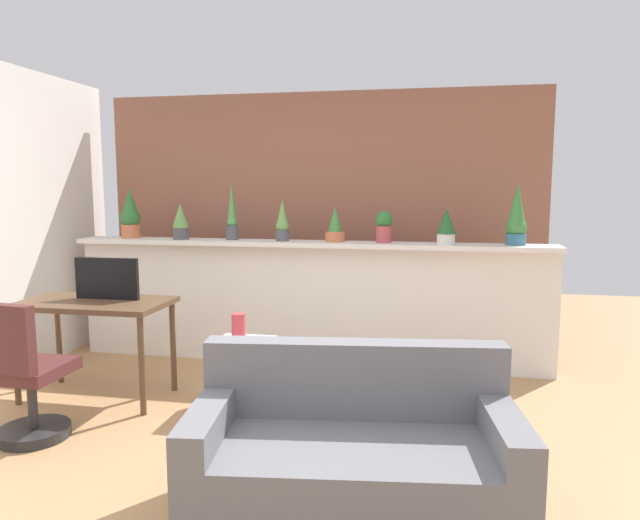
{
  "coord_description": "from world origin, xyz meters",
  "views": [
    {
      "loc": [
        1.09,
        -3.0,
        1.6
      ],
      "look_at": [
        0.25,
        1.31,
        1.04
      ],
      "focal_mm": 32.34,
      "sensor_mm": 36.0,
      "label": 1
    }
  ],
  "objects_px": {
    "potted_plant_5": "(384,226)",
    "desk": "(95,312)",
    "potted_plant_1": "(181,221)",
    "vase_on_shelf": "(239,327)",
    "potted_plant_2": "(232,217)",
    "tv_monitor": "(107,278)",
    "potted_plant_0": "(130,215)",
    "potted_plant_3": "(282,223)",
    "side_cube_shelf": "(243,375)",
    "couch": "(354,459)",
    "potted_plant_6": "(446,226)",
    "office_chair": "(24,382)",
    "potted_plant_4": "(335,227)",
    "potted_plant_7": "(517,218)"
  },
  "relations": [
    {
      "from": "potted_plant_4",
      "to": "potted_plant_6",
      "type": "relative_size",
      "value": 1.02
    },
    {
      "from": "potted_plant_0",
      "to": "potted_plant_5",
      "type": "xyz_separation_m",
      "value": [
        2.38,
        -0.01,
        -0.07
      ]
    },
    {
      "from": "desk",
      "to": "office_chair",
      "type": "bearing_deg",
      "value": -90.86
    },
    {
      "from": "potted_plant_2",
      "to": "tv_monitor",
      "type": "distance_m",
      "value": 1.31
    },
    {
      "from": "potted_plant_3",
      "to": "potted_plant_5",
      "type": "height_order",
      "value": "potted_plant_3"
    },
    {
      "from": "potted_plant_0",
      "to": "potted_plant_1",
      "type": "xyz_separation_m",
      "value": [
        0.53,
        -0.05,
        -0.05
      ]
    },
    {
      "from": "potted_plant_6",
      "to": "side_cube_shelf",
      "type": "xyz_separation_m",
      "value": [
        -1.42,
        -1.1,
        -1.02
      ]
    },
    {
      "from": "potted_plant_0",
      "to": "tv_monitor",
      "type": "height_order",
      "value": "potted_plant_0"
    },
    {
      "from": "potted_plant_1",
      "to": "vase_on_shelf",
      "type": "height_order",
      "value": "potted_plant_1"
    },
    {
      "from": "potted_plant_5",
      "to": "office_chair",
      "type": "bearing_deg",
      "value": -137.14
    },
    {
      "from": "potted_plant_0",
      "to": "potted_plant_7",
      "type": "xyz_separation_m",
      "value": [
        3.48,
        0.01,
        0.01
      ]
    },
    {
      "from": "potted_plant_2",
      "to": "potted_plant_4",
      "type": "bearing_deg",
      "value": -0.02
    },
    {
      "from": "couch",
      "to": "potted_plant_2",
      "type": "bearing_deg",
      "value": 121.49
    },
    {
      "from": "potted_plant_3",
      "to": "potted_plant_6",
      "type": "height_order",
      "value": "potted_plant_3"
    },
    {
      "from": "desk",
      "to": "tv_monitor",
      "type": "bearing_deg",
      "value": 51.9
    },
    {
      "from": "potted_plant_3",
      "to": "office_chair",
      "type": "distance_m",
      "value": 2.42
    },
    {
      "from": "potted_plant_3",
      "to": "potted_plant_6",
      "type": "bearing_deg",
      "value": -1.78
    },
    {
      "from": "tv_monitor",
      "to": "potted_plant_1",
      "type": "bearing_deg",
      "value": 82.06
    },
    {
      "from": "potted_plant_0",
      "to": "vase_on_shelf",
      "type": "height_order",
      "value": "potted_plant_0"
    },
    {
      "from": "potted_plant_4",
      "to": "side_cube_shelf",
      "type": "xyz_separation_m",
      "value": [
        -0.47,
        -1.16,
        -1.0
      ]
    },
    {
      "from": "potted_plant_5",
      "to": "office_chair",
      "type": "height_order",
      "value": "potted_plant_5"
    },
    {
      "from": "side_cube_shelf",
      "to": "couch",
      "type": "relative_size",
      "value": 0.3
    },
    {
      "from": "potted_plant_1",
      "to": "potted_plant_7",
      "type": "distance_m",
      "value": 2.95
    },
    {
      "from": "potted_plant_2",
      "to": "couch",
      "type": "xyz_separation_m",
      "value": [
        1.44,
        -2.35,
        -1.04
      ]
    },
    {
      "from": "potted_plant_2",
      "to": "vase_on_shelf",
      "type": "bearing_deg",
      "value": -68.8
    },
    {
      "from": "potted_plant_0",
      "to": "potted_plant_3",
      "type": "xyz_separation_m",
      "value": [
        1.48,
        -0.01,
        -0.05
      ]
    },
    {
      "from": "tv_monitor",
      "to": "office_chair",
      "type": "relative_size",
      "value": 0.56
    },
    {
      "from": "potted_plant_6",
      "to": "potted_plant_5",
      "type": "bearing_deg",
      "value": 174.67
    },
    {
      "from": "potted_plant_5",
      "to": "side_cube_shelf",
      "type": "xyz_separation_m",
      "value": [
        -0.9,
        -1.15,
        -1.01
      ]
    },
    {
      "from": "potted_plant_6",
      "to": "office_chair",
      "type": "height_order",
      "value": "potted_plant_6"
    },
    {
      "from": "desk",
      "to": "potted_plant_7",
      "type": "bearing_deg",
      "value": 20.16
    },
    {
      "from": "potted_plant_0",
      "to": "desk",
      "type": "height_order",
      "value": "potted_plant_0"
    },
    {
      "from": "desk",
      "to": "side_cube_shelf",
      "type": "bearing_deg",
      "value": -0.55
    },
    {
      "from": "potted_plant_7",
      "to": "side_cube_shelf",
      "type": "bearing_deg",
      "value": -149.6
    },
    {
      "from": "potted_plant_4",
      "to": "vase_on_shelf",
      "type": "distance_m",
      "value": 1.41
    },
    {
      "from": "desk",
      "to": "office_chair",
      "type": "xyz_separation_m",
      "value": [
        -0.01,
        -0.79,
        -0.28
      ]
    },
    {
      "from": "potted_plant_3",
      "to": "tv_monitor",
      "type": "relative_size",
      "value": 0.73
    },
    {
      "from": "potted_plant_5",
      "to": "desk",
      "type": "distance_m",
      "value": 2.43
    },
    {
      "from": "tv_monitor",
      "to": "side_cube_shelf",
      "type": "xyz_separation_m",
      "value": [
        1.1,
        -0.09,
        -0.66
      ]
    },
    {
      "from": "side_cube_shelf",
      "to": "office_chair",
      "type": "bearing_deg",
      "value": -146.58
    },
    {
      "from": "tv_monitor",
      "to": "office_chair",
      "type": "xyz_separation_m",
      "value": [
        -0.07,
        -0.87,
        -0.52
      ]
    },
    {
      "from": "potted_plant_7",
      "to": "potted_plant_2",
      "type": "bearing_deg",
      "value": -179.89
    },
    {
      "from": "potted_plant_4",
      "to": "desk",
      "type": "distance_m",
      "value": 2.08
    },
    {
      "from": "potted_plant_1",
      "to": "potted_plant_3",
      "type": "bearing_deg",
      "value": 1.96
    },
    {
      "from": "potted_plant_0",
      "to": "potted_plant_2",
      "type": "distance_m",
      "value": 1.0
    },
    {
      "from": "potted_plant_2",
      "to": "desk",
      "type": "xyz_separation_m",
      "value": [
        -0.68,
        -1.15,
        -0.66
      ]
    },
    {
      "from": "potted_plant_7",
      "to": "desk",
      "type": "bearing_deg",
      "value": -159.84
    },
    {
      "from": "potted_plant_5",
      "to": "desk",
      "type": "bearing_deg",
      "value": -151.09
    },
    {
      "from": "potted_plant_3",
      "to": "couch",
      "type": "relative_size",
      "value": 0.23
    },
    {
      "from": "potted_plant_5",
      "to": "desk",
      "type": "xyz_separation_m",
      "value": [
        -2.06,
        -1.14,
        -0.59
      ]
    }
  ]
}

